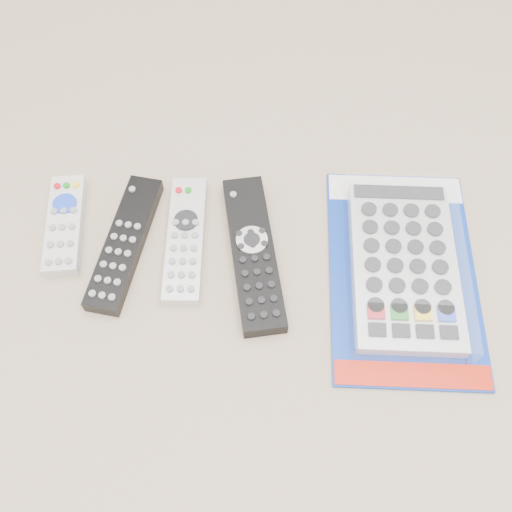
{
  "coord_description": "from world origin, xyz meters",
  "views": [
    {
      "loc": [
        0.04,
        -0.36,
        0.64
      ],
      "look_at": [
        0.03,
        0.0,
        0.01
      ],
      "focal_mm": 40.0,
      "sensor_mm": 36.0,
      "label": 1
    }
  ],
  "objects_px": {
    "remote_silver_dvd": "(185,239)",
    "remote_large_black": "(253,253)",
    "remote_small_grey": "(65,225)",
    "jumbo_remote_packaged": "(405,264)",
    "remote_slim_black": "(125,243)"
  },
  "relations": [
    {
      "from": "remote_silver_dvd",
      "to": "remote_large_black",
      "type": "bearing_deg",
      "value": -13.02
    },
    {
      "from": "remote_small_grey",
      "to": "remote_large_black",
      "type": "relative_size",
      "value": 0.66
    },
    {
      "from": "remote_large_black",
      "to": "jumbo_remote_packaged",
      "type": "xyz_separation_m",
      "value": [
        0.19,
        -0.02,
        0.01
      ]
    },
    {
      "from": "remote_small_grey",
      "to": "remote_slim_black",
      "type": "height_order",
      "value": "same"
    },
    {
      "from": "remote_slim_black",
      "to": "jumbo_remote_packaged",
      "type": "relative_size",
      "value": 0.66
    },
    {
      "from": "remote_small_grey",
      "to": "remote_silver_dvd",
      "type": "distance_m",
      "value": 0.16
    },
    {
      "from": "remote_large_black",
      "to": "jumbo_remote_packaged",
      "type": "height_order",
      "value": "jumbo_remote_packaged"
    },
    {
      "from": "remote_small_grey",
      "to": "remote_large_black",
      "type": "xyz_separation_m",
      "value": [
        0.25,
        -0.04,
        0.0
      ]
    },
    {
      "from": "remote_small_grey",
      "to": "remote_slim_black",
      "type": "distance_m",
      "value": 0.09
    },
    {
      "from": "remote_silver_dvd",
      "to": "remote_small_grey",
      "type": "bearing_deg",
      "value": 172.57
    },
    {
      "from": "jumbo_remote_packaged",
      "to": "remote_silver_dvd",
      "type": "bearing_deg",
      "value": 174.06
    },
    {
      "from": "remote_small_grey",
      "to": "remote_silver_dvd",
      "type": "relative_size",
      "value": 0.82
    },
    {
      "from": "remote_slim_black",
      "to": "remote_silver_dvd",
      "type": "bearing_deg",
      "value": 15.77
    },
    {
      "from": "remote_silver_dvd",
      "to": "remote_large_black",
      "type": "distance_m",
      "value": 0.09
    },
    {
      "from": "remote_silver_dvd",
      "to": "jumbo_remote_packaged",
      "type": "bearing_deg",
      "value": -7.84
    }
  ]
}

